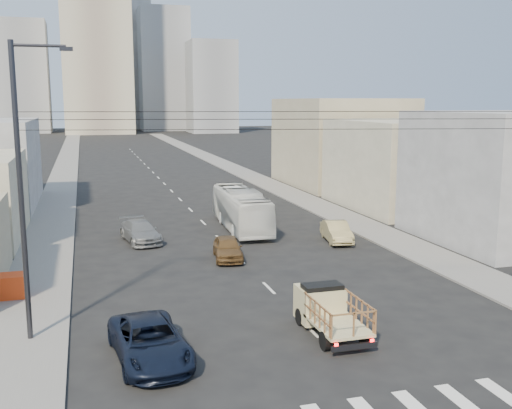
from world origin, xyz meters
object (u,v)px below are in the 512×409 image
flatbed_pickup (330,308)px  city_bus (241,209)px  navy_pickup (150,341)px  streetlamp_left (23,185)px  crate_stack (7,286)px  sedan_grey (140,232)px  sedan_tan (337,232)px  sedan_brown (228,248)px

flatbed_pickup → city_bus: (1.76, 21.51, 0.44)m
navy_pickup → streetlamp_left: size_ratio=0.46×
streetlamp_left → crate_stack: (-1.61, 5.80, -5.75)m
navy_pickup → sedan_grey: bearing=80.1°
navy_pickup → sedan_tan: navy_pickup is taller
sedan_brown → sedan_grey: size_ratio=0.82×
city_bus → streetlamp_left: bearing=-123.6°
navy_pickup → crate_stack: size_ratio=3.04×
navy_pickup → sedan_brown: size_ratio=1.31×
sedan_brown → sedan_grey: sedan_grey is taller
sedan_brown → sedan_grey: bearing=135.6°
sedan_tan → crate_stack: bearing=-151.3°
flatbed_pickup → city_bus: size_ratio=0.40×
flatbed_pickup → sedan_tan: size_ratio=1.03×
city_bus → sedan_grey: size_ratio=2.17×
sedan_grey → crate_stack: bearing=-134.3°
city_bus → streetlamp_left: 23.87m
city_bus → sedan_brown: (-3.10, -8.55, -0.82)m
sedan_brown → navy_pickup: bearing=-106.8°
flatbed_pickup → navy_pickup: size_ratio=0.81×
city_bus → sedan_tan: city_bus is taller
sedan_brown → sedan_tan: sedan_brown is taller
flatbed_pickup → sedan_brown: size_ratio=1.06×
crate_stack → city_bus: bearing=40.4°
sedan_brown → flatbed_pickup: bearing=-76.2°
sedan_tan → streetlamp_left: streetlamp_left is taller
city_bus → crate_stack: bearing=-137.1°
sedan_grey → streetlamp_left: (-5.88, -16.51, 5.70)m
navy_pickup → streetlamp_left: bearing=137.8°
sedan_tan → sedan_grey: sedan_grey is taller
sedan_grey → streetlamp_left: 18.43m
navy_pickup → streetlamp_left: (-4.42, 3.27, 5.68)m
sedan_tan → streetlamp_left: size_ratio=0.36×
streetlamp_left → navy_pickup: bearing=-36.5°
crate_stack → flatbed_pickup: bearing=-31.8°
city_bus → sedan_grey: 8.28m
streetlamp_left → sedan_tan: bearing=33.9°
flatbed_pickup → city_bus: bearing=85.3°
navy_pickup → crate_stack: (-6.03, 9.08, -0.07)m
city_bus → crate_stack: (-15.38, -13.06, -0.84)m
sedan_brown → streetlamp_left: bearing=-128.1°
city_bus → crate_stack: size_ratio=6.12×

